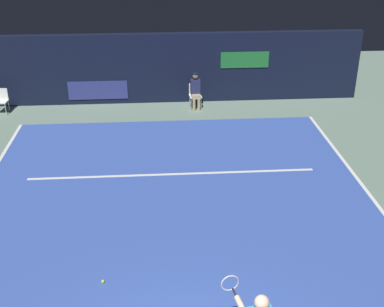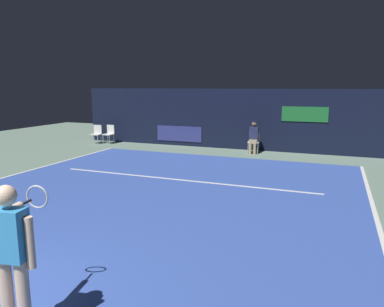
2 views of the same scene
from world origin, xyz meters
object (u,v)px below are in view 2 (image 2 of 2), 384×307
Objects in this scene: tennis_player at (13,252)px; line_judge_on_chair at (254,137)px; courtside_chair_near at (109,133)px; courtside_chair_far at (96,133)px; tennis_ball at (21,224)px.

tennis_player is 1.31× the size of line_judge_on_chair.
courtside_chair_near is (-6.98, 0.06, -0.18)m from line_judge_on_chair.
courtside_chair_far is (-7.53, 11.81, -0.49)m from tennis_player.
courtside_chair_near is at bearing 179.49° from line_judge_on_chair.
line_judge_on_chair is 9.88m from tennis_ball.
tennis_ball is (-2.56, 2.46, -0.94)m from tennis_player.
tennis_player reaches higher than tennis_ball.
tennis_ball is (-2.58, -9.52, -0.64)m from line_judge_on_chair.
tennis_player is at bearing -59.94° from courtside_chair_near.
courtside_chair_near is 12.94× the size of tennis_ball.
courtside_chair_far is at bearing -157.89° from courtside_chair_near.
tennis_player is 14.02m from courtside_chair_far.
courtside_chair_near is 0.61m from courtside_chair_far.
line_judge_on_chair is 19.41× the size of tennis_ball.
tennis_ball is at bearing -62.00° from courtside_chair_far.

